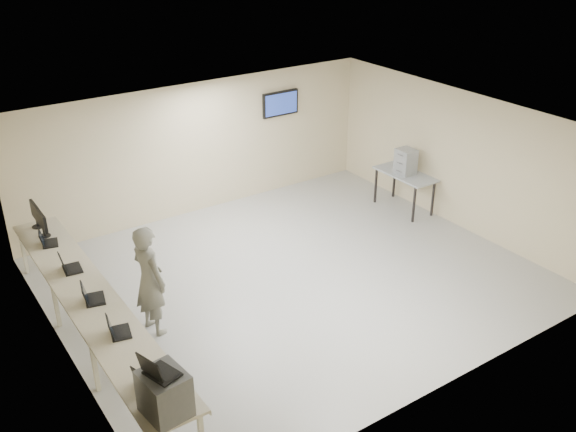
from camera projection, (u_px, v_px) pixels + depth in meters
room at (294, 205)px, 10.90m from camera, size 8.01×7.01×2.81m
workbench at (91, 302)px, 9.29m from camera, size 0.76×6.00×0.90m
equipment_box at (165, 394)px, 7.06m from camera, size 0.51×0.57×0.54m
laptop_on_box at (157, 371)px, 6.88m from camera, size 0.40×0.44×0.29m
laptop_0 at (147, 381)px, 7.54m from camera, size 0.36×0.39×0.26m
laptop_1 at (116, 330)px, 8.44m from camera, size 0.36×0.40×0.28m
laptop_2 at (91, 297)px, 9.14m from camera, size 0.38×0.42×0.29m
laptop_3 at (68, 266)px, 9.91m from camera, size 0.34×0.39×0.29m
laptop_4 at (46, 241)px, 10.66m from camera, size 0.35×0.39×0.27m
monitor_near at (42, 222)px, 10.84m from camera, size 0.20×0.45×0.45m
monitor_far at (36, 213)px, 11.16m from camera, size 0.20×0.46×0.45m
soldier at (150, 280)px, 9.69m from camera, size 0.56×0.73×1.80m
side_table at (405, 176)px, 13.71m from camera, size 0.65×1.40×0.84m
storage_bins at (406, 161)px, 13.55m from camera, size 0.35×0.38×0.55m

